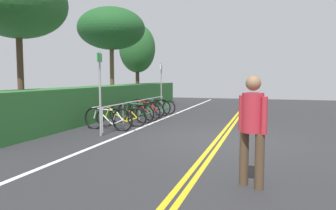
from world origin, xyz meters
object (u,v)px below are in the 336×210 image
object	(u,v)px
sign_post_near	(100,85)
tree_extra	(137,49)
pedestrian	(252,124)
bike_rack	(139,105)
bicycle_0	(108,119)
bicycle_6	(159,107)
bicycle_3	(139,111)
tree_far_right	(111,29)
bicycle_4	(146,109)
bicycle_5	(150,107)
bicycle_1	(121,117)
bicycle_2	(132,113)
tree_mid	(18,4)
sign_post_far	(161,83)

from	to	relation	value
sign_post_near	tree_extra	xyz separation A→B (m)	(10.36, 3.13, 1.94)
pedestrian	sign_post_near	distance (m)	5.33
bike_rack	bicycle_0	size ratio (longest dim) A/B	3.29
bicycle_6	pedestrian	world-z (taller)	pedestrian
bicycle_3	tree_far_right	world-z (taller)	tree_far_right
bike_rack	bicycle_6	bearing A→B (deg)	-0.29
bicycle_6	tree_far_right	bearing A→B (deg)	74.54
bicycle_4	tree_far_right	world-z (taller)	tree_far_right
bicycle_3	bicycle_4	size ratio (longest dim) A/B	1.05
bicycle_4	bicycle_5	size ratio (longest dim) A/B	0.93
bicycle_1	pedestrian	xyz separation A→B (m)	(-4.91, -4.46, 0.65)
bicycle_1	bicycle_2	world-z (taller)	bicycle_2
bicycle_5	tree_mid	xyz separation A→B (m)	(-3.30, 3.80, 3.89)
bicycle_2	tree_far_right	distance (m)	6.01
bicycle_5	bicycle_6	xyz separation A→B (m)	(0.84, -0.13, -0.04)
bicycle_3	sign_post_near	size ratio (longest dim) A/B	0.75
bicycle_2	tree_extra	size ratio (longest dim) A/B	0.35
bicycle_6	tree_extra	bearing A→B (deg)	32.68
bicycle_1	bicycle_2	bearing A→B (deg)	0.99
bicycle_2	tree_far_right	size ratio (longest dim) A/B	0.34
bicycle_0	sign_post_near	xyz separation A→B (m)	(-0.98, -0.28, 1.07)
bicycle_2	bicycle_1	bearing A→B (deg)	-179.01
bicycle_2	sign_post_near	xyz separation A→B (m)	(-2.65, -0.20, 1.08)
bicycle_2	bicycle_5	xyz separation A→B (m)	(2.30, 0.13, 0.02)
sign_post_near	bicycle_5	bearing A→B (deg)	3.87
sign_post_near	tree_mid	distance (m)	5.28
bicycle_6	pedestrian	distance (m)	10.03
bike_rack	tree_mid	distance (m)	5.65
bicycle_4	bicycle_5	bearing A→B (deg)	6.77
bicycle_0	bicycle_4	bearing A→B (deg)	-0.57
sign_post_near	sign_post_far	distance (m)	6.73
sign_post_near	tree_extra	distance (m)	11.00
tree_mid	sign_post_far	bearing A→B (deg)	-36.41
bicycle_0	bicycle_5	world-z (taller)	bicycle_5
bicycle_4	tree_extra	world-z (taller)	tree_extra
bicycle_3	tree_far_right	bearing A→B (deg)	40.79
tree_far_right	bicycle_4	bearing A→B (deg)	-131.04
tree_extra	tree_mid	bearing A→B (deg)	173.42
bicycle_0	bicycle_1	size ratio (longest dim) A/B	1.05
bicycle_4	pedestrian	size ratio (longest dim) A/B	1.01
bike_rack	bicycle_2	size ratio (longest dim) A/B	3.44
sign_post_far	bicycle_4	bearing A→B (deg)	-176.44
bike_rack	bicycle_1	distance (m)	1.66
bicycle_3	tree_mid	bearing A→B (deg)	114.46
bicycle_6	sign_post_far	distance (m)	1.43
tree_mid	bicycle_4	bearing A→B (deg)	-56.59
bicycle_5	tree_mid	bearing A→B (deg)	130.98
tree_far_right	bicycle_1	bearing A→B (deg)	-150.25
bicycle_4	bicycle_5	world-z (taller)	bicycle_5
bike_rack	tree_mid	size ratio (longest dim) A/B	1.07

